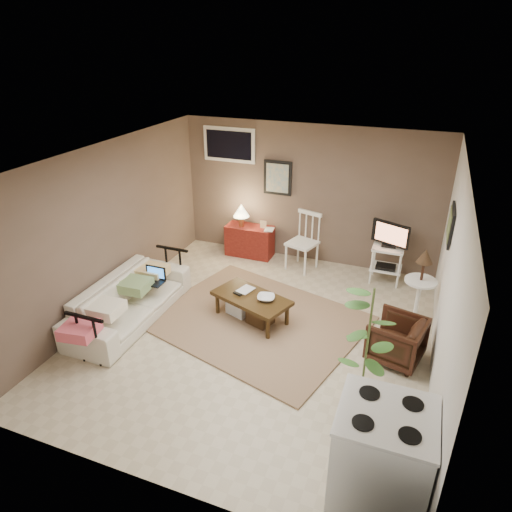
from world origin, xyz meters
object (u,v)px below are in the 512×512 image
at_px(coffee_table, 251,306).
at_px(tv_stand, 388,251).
at_px(stove, 381,458).
at_px(sofa, 129,294).
at_px(red_console, 249,238).
at_px(armchair, 397,338).
at_px(spindle_chair, 303,243).
at_px(side_table, 421,279).
at_px(potted_plant, 367,349).

xyz_separation_m(coffee_table, tv_stand, (1.64, 1.84, 0.32)).
xyz_separation_m(coffee_table, stove, (2.04, -2.22, 0.27)).
bearing_deg(sofa, red_console, -17.31).
distance_m(red_console, tv_stand, 2.47).
relative_size(sofa, armchair, 3.30).
bearing_deg(spindle_chair, side_table, -28.82).
bearing_deg(tv_stand, potted_plant, -88.24).
height_order(red_console, spindle_chair, spindle_chair).
relative_size(sofa, stove, 2.05).
xyz_separation_m(coffee_table, spindle_chair, (0.23, 1.82, 0.24)).
bearing_deg(tv_stand, coffee_table, -131.80).
bearing_deg(sofa, stove, -114.21).
distance_m(sofa, stove, 4.00).
bearing_deg(armchair, potted_plant, -0.17).
relative_size(coffee_table, side_table, 1.06).
bearing_deg(armchair, tv_stand, -156.31).
relative_size(armchair, potted_plant, 0.40).
bearing_deg(potted_plant, sofa, 169.15).
bearing_deg(potted_plant, coffee_table, 144.90).
height_order(spindle_chair, armchair, spindle_chair).
bearing_deg(potted_plant, side_table, 77.28).
distance_m(coffee_table, sofa, 1.72).
bearing_deg(spindle_chair, red_console, 171.70).
xyz_separation_m(side_table, stove, (-0.14, -2.97, -0.21)).
distance_m(sofa, potted_plant, 3.44).
distance_m(tv_stand, armchair, 2.04).
relative_size(spindle_chair, side_table, 0.87).
bearing_deg(potted_plant, stove, -73.18).
bearing_deg(tv_stand, armchair, -79.97).
distance_m(tv_stand, stove, 4.07).
height_order(red_console, tv_stand, tv_stand).
bearing_deg(stove, side_table, 87.25).
xyz_separation_m(spindle_chair, stove, (1.80, -4.04, 0.04)).
height_order(tv_stand, stove, tv_stand).
bearing_deg(stove, coffee_table, 132.55).
relative_size(side_table, potted_plant, 0.74).
distance_m(spindle_chair, tv_stand, 1.41).
xyz_separation_m(tv_stand, side_table, (0.54, -1.08, 0.16)).
relative_size(side_table, stove, 1.13).
height_order(potted_plant, stove, potted_plant).
bearing_deg(red_console, side_table, -22.21).
height_order(coffee_table, side_table, side_table).
distance_m(red_console, spindle_chair, 1.07).
bearing_deg(coffee_table, stove, -47.45).
distance_m(side_table, armchair, 1.01).
bearing_deg(coffee_table, sofa, -160.34).
distance_m(sofa, spindle_chair, 3.03).
relative_size(coffee_table, sofa, 0.58).
bearing_deg(coffee_table, red_console, 112.51).
height_order(coffee_table, armchair, armchair).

